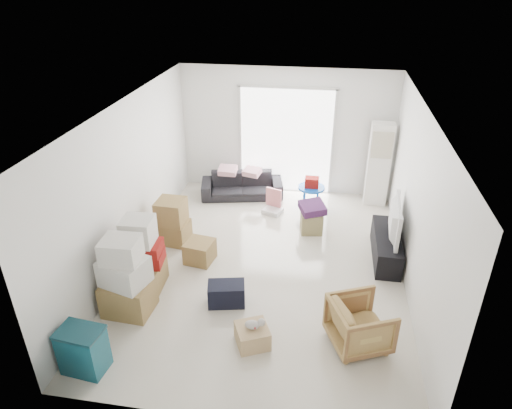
{
  "coord_description": "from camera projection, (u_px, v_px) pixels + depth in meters",
  "views": [
    {
      "loc": [
        0.86,
        -6.26,
        4.51
      ],
      "look_at": [
        -0.2,
        0.2,
        1.05
      ],
      "focal_mm": 32.0,
      "sensor_mm": 36.0,
      "label": 1
    }
  ],
  "objects": [
    {
      "name": "storage_bins",
      "position": [
        83.0,
        350.0,
        5.6
      ],
      "size": [
        0.58,
        0.44,
        0.62
      ],
      "rotation": [
        0.0,
        0.0,
        -0.11
      ],
      "color": "#124F5F",
      "rests_on": "room_shell"
    },
    {
      "name": "box_stack_a",
      "position": [
        126.0,
        280.0,
        6.45
      ],
      "size": [
        0.72,
        0.65,
        1.22
      ],
      "rotation": [
        0.0,
        0.0,
        -0.13
      ],
      "color": "olive",
      "rests_on": "room_shell"
    },
    {
      "name": "plush_bunny",
      "position": [
        255.0,
        324.0,
        5.96
      ],
      "size": [
        0.27,
        0.15,
        0.14
      ],
      "rotation": [
        0.0,
        0.0,
        -0.24
      ],
      "color": "#B2ADA8",
      "rests_on": "wood_crate"
    },
    {
      "name": "room_shell",
      "position": [
        266.0,
        194.0,
        7.06
      ],
      "size": [
        4.98,
        6.48,
        3.18
      ],
      "color": "beige",
      "rests_on": "ground"
    },
    {
      "name": "sliding_door",
      "position": [
        286.0,
        137.0,
        9.71
      ],
      "size": [
        2.1,
        0.04,
        2.33
      ],
      "color": "white",
      "rests_on": "room_shell"
    },
    {
      "name": "ottoman",
      "position": [
        311.0,
        222.0,
        8.6
      ],
      "size": [
        0.45,
        0.45,
        0.4
      ],
      "primitive_type": "cube",
      "rotation": [
        0.0,
        0.0,
        0.15
      ],
      "color": "tan",
      "rests_on": "room_shell"
    },
    {
      "name": "tv_console",
      "position": [
        386.0,
        246.0,
        7.8
      ],
      "size": [
        0.41,
        1.37,
        0.46
      ],
      "primitive_type": "cube",
      "color": "black",
      "rests_on": "room_shell"
    },
    {
      "name": "toy_walker",
      "position": [
        273.0,
        206.0,
        9.3
      ],
      "size": [
        0.44,
        0.42,
        0.48
      ],
      "rotation": [
        0.0,
        0.0,
        -0.35
      ],
      "color": "silver",
      "rests_on": "room_shell"
    },
    {
      "name": "blanket",
      "position": [
        312.0,
        209.0,
        8.47
      ],
      "size": [
        0.56,
        0.56,
        0.14
      ],
      "primitive_type": "cube",
      "rotation": [
        0.0,
        0.0,
        0.37
      ],
      "color": "#452051",
      "rests_on": "ottoman"
    },
    {
      "name": "pillow_right",
      "position": [
        252.0,
        166.0,
        9.63
      ],
      "size": [
        0.38,
        0.34,
        0.11
      ],
      "primitive_type": "cube",
      "rotation": [
        0.0,
        0.0,
        -0.28
      ],
      "color": "#F5B3C3",
      "rests_on": "sofa"
    },
    {
      "name": "sofa",
      "position": [
        242.0,
        182.0,
        9.84
      ],
      "size": [
        1.8,
        0.85,
        0.68
      ],
      "primitive_type": "imported",
      "rotation": [
        0.0,
        0.0,
        0.21
      ],
      "color": "black",
      "rests_on": "room_shell"
    },
    {
      "name": "duffel_bag",
      "position": [
        226.0,
        294.0,
        6.77
      ],
      "size": [
        0.6,
        0.43,
        0.35
      ],
      "primitive_type": "cube",
      "rotation": [
        0.0,
        0.0,
        0.21
      ],
      "color": "black",
      "rests_on": "room_shell"
    },
    {
      "name": "wood_crate",
      "position": [
        252.0,
        336.0,
        6.06
      ],
      "size": [
        0.55,
        0.55,
        0.27
      ],
      "primitive_type": "cube",
      "rotation": [
        0.0,
        0.0,
        0.43
      ],
      "color": "tan",
      "rests_on": "room_shell"
    },
    {
      "name": "television",
      "position": [
        388.0,
        231.0,
        7.66
      ],
      "size": [
        0.69,
        1.12,
        0.14
      ],
      "primitive_type": "imported",
      "rotation": [
        0.0,
        0.0,
        1.5
      ],
      "color": "black",
      "rests_on": "tv_console"
    },
    {
      "name": "pillow_left",
      "position": [
        228.0,
        164.0,
        9.68
      ],
      "size": [
        0.38,
        0.3,
        0.12
      ],
      "primitive_type": "cube",
      "rotation": [
        0.0,
        0.0,
        -0.01
      ],
      "color": "#F5B3C3",
      "rests_on": "sofa"
    },
    {
      "name": "box_stack_c",
      "position": [
        172.0,
        222.0,
        8.18
      ],
      "size": [
        0.61,
        0.53,
        0.84
      ],
      "rotation": [
        0.0,
        0.0,
        -0.07
      ],
      "color": "olive",
      "rests_on": "room_shell"
    },
    {
      "name": "ac_tower",
      "position": [
        379.0,
        164.0,
        9.32
      ],
      "size": [
        0.45,
        0.3,
        1.75
      ],
      "primitive_type": "cube",
      "color": "white",
      "rests_on": "room_shell"
    },
    {
      "name": "armchair",
      "position": [
        360.0,
        322.0,
        5.95
      ],
      "size": [
        0.91,
        0.93,
        0.74
      ],
      "primitive_type": "imported",
      "rotation": [
        0.0,
        0.0,
        1.98
      ],
      "color": "tan",
      "rests_on": "room_shell"
    },
    {
      "name": "box_stack_b",
      "position": [
        142.0,
        258.0,
        6.98
      ],
      "size": [
        0.69,
        0.62,
        1.21
      ],
      "rotation": [
        0.0,
        0.0,
        0.09
      ],
      "color": "olive",
      "rests_on": "room_shell"
    },
    {
      "name": "loose_box",
      "position": [
        200.0,
        251.0,
        7.74
      ],
      "size": [
        0.51,
        0.51,
        0.37
      ],
      "primitive_type": "cube",
      "rotation": [
        0.0,
        0.0,
        -0.16
      ],
      "color": "olive",
      "rests_on": "room_shell"
    },
    {
      "name": "kids_table",
      "position": [
        312.0,
        186.0,
        9.31
      ],
      "size": [
        0.55,
        0.55,
        0.67
      ],
      "rotation": [
        0.0,
        0.0,
        0.41
      ],
      "color": "blue",
      "rests_on": "room_shell"
    }
  ]
}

